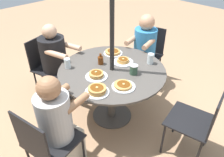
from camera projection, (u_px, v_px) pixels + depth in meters
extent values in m
plane|color=tan|center=(112.00, 115.00, 2.98)|extent=(12.00, 12.00, 0.00)
cylinder|color=#4C4742|center=(112.00, 115.00, 2.98)|extent=(0.52, 0.52, 0.01)
cylinder|color=#4C4742|center=(112.00, 95.00, 2.79)|extent=(0.10, 0.10, 0.71)
cylinder|color=#4C4742|center=(112.00, 70.00, 2.58)|extent=(1.27, 1.27, 0.02)
cylinder|color=black|center=(112.00, 39.00, 2.36)|extent=(0.05, 0.05, 2.23)
cylinder|color=black|center=(163.00, 139.00, 2.36)|extent=(0.02, 0.02, 0.44)
cylinder|color=black|center=(176.00, 119.00, 2.62)|extent=(0.02, 0.02, 0.44)
cylinder|color=black|center=(198.00, 156.00, 2.18)|extent=(0.02, 0.02, 0.44)
cylinder|color=black|center=(208.00, 132.00, 2.44)|extent=(0.02, 0.02, 0.44)
cube|color=black|center=(190.00, 120.00, 2.27)|extent=(0.52, 0.52, 0.02)
cube|color=black|center=(217.00, 113.00, 2.05)|extent=(0.10, 0.41, 0.42)
cylinder|color=black|center=(150.00, 78.00, 3.34)|extent=(0.02, 0.02, 0.44)
cylinder|color=black|center=(128.00, 71.00, 3.50)|extent=(0.02, 0.02, 0.44)
cylinder|color=black|center=(159.00, 67.00, 3.60)|extent=(0.02, 0.02, 0.44)
cylinder|color=black|center=(139.00, 61.00, 3.77)|extent=(0.02, 0.02, 0.44)
cube|color=black|center=(145.00, 57.00, 3.42)|extent=(0.53, 0.53, 0.02)
cube|color=black|center=(152.00, 39.00, 3.45)|extent=(0.41, 0.11, 0.42)
cube|color=gray|center=(141.00, 72.00, 3.48)|extent=(0.38, 0.41, 0.44)
cylinder|color=teal|center=(145.00, 45.00, 3.25)|extent=(0.33, 0.33, 0.49)
sphere|color=tan|center=(147.00, 22.00, 3.06)|extent=(0.22, 0.22, 0.22)
cylinder|color=tan|center=(149.00, 44.00, 3.00)|extent=(0.14, 0.31, 0.07)
cylinder|color=tan|center=(132.00, 40.00, 3.11)|extent=(0.14, 0.31, 0.07)
cylinder|color=black|center=(73.00, 79.00, 3.32)|extent=(0.02, 0.02, 0.44)
cylinder|color=black|center=(56.00, 92.00, 3.05)|extent=(0.02, 0.02, 0.44)
cylinder|color=black|center=(54.00, 72.00, 3.48)|extent=(0.02, 0.02, 0.44)
cylinder|color=black|center=(37.00, 84.00, 3.21)|extent=(0.02, 0.02, 0.44)
cube|color=black|center=(53.00, 68.00, 3.14)|extent=(0.54, 0.54, 0.02)
cube|color=black|center=(39.00, 51.00, 3.10)|extent=(0.13, 0.41, 0.42)
cube|color=#3D3D42|center=(61.00, 84.00, 3.22)|extent=(0.44, 0.42, 0.44)
cylinder|color=black|center=(53.00, 55.00, 2.98)|extent=(0.35, 0.35, 0.49)
sphere|color=#DBA884|center=(49.00, 31.00, 2.79)|extent=(0.19, 0.19, 0.19)
cylinder|color=#DBA884|center=(70.00, 46.00, 2.93)|extent=(0.34, 0.16, 0.07)
cylinder|color=#DBA884|center=(56.00, 54.00, 2.73)|extent=(0.34, 0.16, 0.07)
cylinder|color=black|center=(58.00, 135.00, 2.40)|extent=(0.02, 0.02, 0.44)
cylinder|color=black|center=(84.00, 151.00, 2.23)|extent=(0.02, 0.02, 0.44)
cube|color=black|center=(54.00, 140.00, 2.05)|extent=(0.52, 0.52, 0.02)
cube|color=black|center=(31.00, 139.00, 1.79)|extent=(0.41, 0.10, 0.42)
cube|color=beige|center=(65.00, 148.00, 2.26)|extent=(0.35, 0.38, 0.44)
cylinder|color=#B2B2B2|center=(55.00, 118.00, 1.96)|extent=(0.31, 0.31, 0.49)
sphere|color=#A3704C|center=(49.00, 88.00, 1.77)|extent=(0.20, 0.20, 0.20)
cylinder|color=#A3704C|center=(57.00, 93.00, 2.07)|extent=(0.12, 0.29, 0.07)
cylinder|color=#A3704C|center=(77.00, 103.00, 1.96)|extent=(0.12, 0.29, 0.07)
cylinder|color=white|center=(97.00, 92.00, 2.20)|extent=(0.25, 0.25, 0.01)
cylinder|color=#BC8947|center=(97.00, 91.00, 2.19)|extent=(0.17, 0.17, 0.01)
cylinder|color=#BC8947|center=(97.00, 90.00, 2.19)|extent=(0.19, 0.19, 0.01)
cylinder|color=#BC8947|center=(97.00, 89.00, 2.18)|extent=(0.17, 0.17, 0.01)
cylinder|color=#BC8947|center=(97.00, 88.00, 2.17)|extent=(0.19, 0.19, 0.01)
ellipsoid|color=brown|center=(97.00, 87.00, 2.17)|extent=(0.14, 0.13, 0.00)
cube|color=#F4E084|center=(97.00, 87.00, 2.16)|extent=(0.02, 0.02, 0.01)
cylinder|color=white|center=(97.00, 76.00, 2.44)|extent=(0.25, 0.25, 0.01)
cylinder|color=#BC8947|center=(96.00, 75.00, 2.43)|extent=(0.16, 0.16, 0.01)
cylinder|color=#BC8947|center=(96.00, 75.00, 2.42)|extent=(0.16, 0.16, 0.01)
cylinder|color=#BC8947|center=(96.00, 74.00, 2.42)|extent=(0.15, 0.15, 0.01)
cylinder|color=#BC8947|center=(96.00, 73.00, 2.41)|extent=(0.16, 0.16, 0.01)
ellipsoid|color=brown|center=(96.00, 72.00, 2.41)|extent=(0.12, 0.11, 0.00)
cube|color=#F4E084|center=(96.00, 72.00, 2.41)|extent=(0.02, 0.02, 0.01)
cylinder|color=white|center=(113.00, 53.00, 2.90)|extent=(0.25, 0.25, 0.01)
cylinder|color=#BC8947|center=(113.00, 52.00, 2.90)|extent=(0.20, 0.20, 0.01)
cylinder|color=#BC8947|center=(113.00, 52.00, 2.89)|extent=(0.19, 0.19, 0.01)
cylinder|color=#BC8947|center=(113.00, 51.00, 2.89)|extent=(0.20, 0.20, 0.01)
ellipsoid|color=brown|center=(113.00, 51.00, 2.88)|extent=(0.15, 0.14, 0.00)
cube|color=#F4E084|center=(113.00, 50.00, 2.88)|extent=(0.02, 0.02, 0.01)
cylinder|color=white|center=(124.00, 86.00, 2.28)|extent=(0.25, 0.25, 0.01)
cylinder|color=#BC8947|center=(124.00, 86.00, 2.27)|extent=(0.17, 0.17, 0.01)
cylinder|color=#BC8947|center=(123.00, 85.00, 2.27)|extent=(0.19, 0.19, 0.01)
ellipsoid|color=brown|center=(124.00, 84.00, 2.26)|extent=(0.14, 0.13, 0.00)
cube|color=#F4E084|center=(124.00, 84.00, 2.25)|extent=(0.02, 0.02, 0.01)
cylinder|color=white|center=(123.00, 62.00, 2.71)|extent=(0.25, 0.25, 0.01)
cylinder|color=#BC8947|center=(123.00, 61.00, 2.70)|extent=(0.16, 0.16, 0.01)
cylinder|color=#BC8947|center=(123.00, 60.00, 2.69)|extent=(0.14, 0.14, 0.01)
cylinder|color=#BC8947|center=(123.00, 59.00, 2.69)|extent=(0.14, 0.14, 0.01)
ellipsoid|color=brown|center=(123.00, 59.00, 2.68)|extent=(0.12, 0.11, 0.00)
cube|color=#F4E084|center=(123.00, 59.00, 2.67)|extent=(0.03, 0.03, 0.01)
cylinder|color=#602D0F|center=(101.00, 60.00, 2.65)|extent=(0.07, 0.07, 0.10)
cylinder|color=#602D0F|center=(100.00, 55.00, 2.62)|extent=(0.03, 0.03, 0.04)
torus|color=#602D0F|center=(99.00, 58.00, 2.66)|extent=(0.05, 0.01, 0.05)
cylinder|color=#33513D|center=(134.00, 70.00, 2.47)|extent=(0.09, 0.09, 0.11)
cylinder|color=white|center=(134.00, 65.00, 2.43)|extent=(0.09, 0.09, 0.01)
cylinder|color=silver|center=(67.00, 63.00, 2.57)|extent=(0.07, 0.07, 0.12)
cylinder|color=silver|center=(151.00, 59.00, 2.66)|extent=(0.08, 0.08, 0.13)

